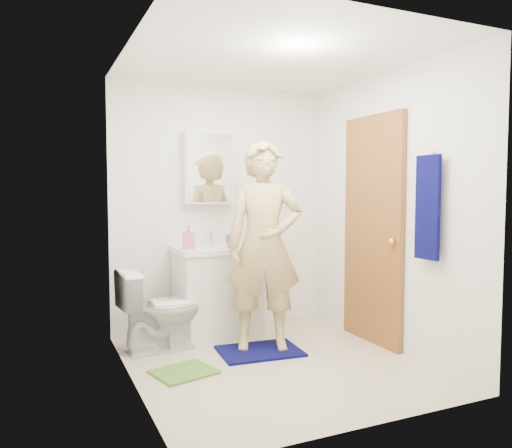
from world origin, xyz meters
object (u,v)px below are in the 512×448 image
(toilet, at_px, (160,309))
(vanity_cabinet, at_px, (217,294))
(soap_dispenser, at_px, (189,237))
(toothbrush_cup, at_px, (232,240))
(man, at_px, (264,245))
(towel, at_px, (428,207))
(medicine_cabinet, at_px, (209,168))

(toilet, bearing_deg, vanity_cabinet, -75.32)
(soap_dispenser, bearing_deg, vanity_cabinet, 15.41)
(toothbrush_cup, height_order, man, man)
(toothbrush_cup, bearing_deg, towel, -57.12)
(toilet, bearing_deg, towel, -130.88)
(towel, bearing_deg, toothbrush_cup, 122.88)
(medicine_cabinet, distance_m, soap_dispenser, 0.77)
(medicine_cabinet, relative_size, soap_dispenser, 3.29)
(vanity_cabinet, bearing_deg, toothbrush_cup, 19.27)
(towel, relative_size, toothbrush_cup, 6.19)
(vanity_cabinet, distance_m, man, 0.80)
(toilet, height_order, man, man)
(vanity_cabinet, bearing_deg, man, -68.96)
(toilet, height_order, toothbrush_cup, toothbrush_cup)
(toothbrush_cup, bearing_deg, man, -86.15)
(toothbrush_cup, bearing_deg, medicine_cabinet, 137.85)
(soap_dispenser, bearing_deg, medicine_cabinet, 45.73)
(vanity_cabinet, relative_size, medicine_cabinet, 1.14)
(soap_dispenser, height_order, toothbrush_cup, soap_dispenser)
(vanity_cabinet, bearing_deg, medicine_cabinet, 90.00)
(medicine_cabinet, height_order, soap_dispenser, medicine_cabinet)
(vanity_cabinet, xyz_separation_m, toothbrush_cup, (0.18, 0.06, 0.50))
(medicine_cabinet, distance_m, toilet, 1.45)
(toilet, distance_m, man, 1.05)
(vanity_cabinet, relative_size, towel, 1.00)
(soap_dispenser, distance_m, man, 0.72)
(soap_dispenser, xyz_separation_m, man, (0.52, -0.50, -0.04))
(toilet, height_order, soap_dispenser, soap_dispenser)
(medicine_cabinet, relative_size, towel, 0.87)
(vanity_cabinet, xyz_separation_m, toilet, (-0.60, -0.22, -0.04))
(medicine_cabinet, height_order, towel, medicine_cabinet)
(medicine_cabinet, distance_m, man, 1.08)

